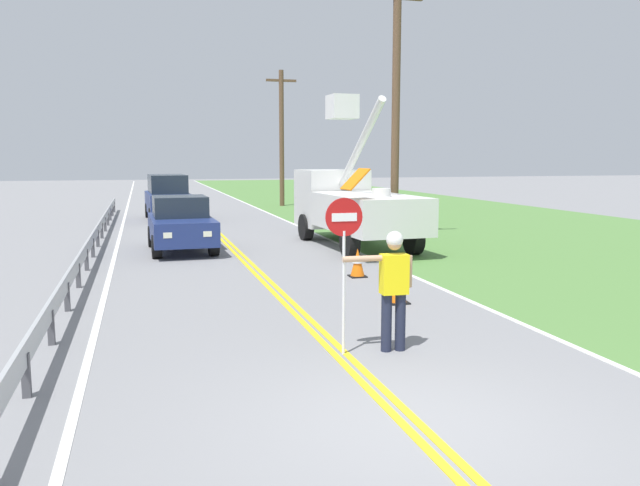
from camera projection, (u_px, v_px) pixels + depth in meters
The scene contains 16 objects.
ground_plane at pixel (410, 423), 7.05m from camera, with size 160.00×160.00×0.00m, color gray.
grass_verge_right at pixel (468, 221), 29.23m from camera, with size 16.00×110.00×0.01m, color #517F3D.
centerline_yellow_left at pixel (211, 229), 26.11m from camera, with size 0.11×110.00×0.01m, color yellow.
centerline_yellow_right at pixel (215, 229), 26.16m from camera, with size 0.11×110.00×0.01m, color yellow.
edge_line_right at pixel (298, 226), 27.10m from camera, with size 0.12×110.00×0.01m, color silver.
edge_line_left at pixel (121, 231), 25.18m from camera, with size 0.12×110.00×0.01m, color silver.
flagger_worker at pixel (393, 283), 9.55m from camera, with size 1.09×0.26×1.83m.
stop_sign_paddle at pixel (344, 241), 9.29m from camera, with size 0.56×0.04×2.33m.
utility_bucket_truck at pixel (351, 203), 21.15m from camera, with size 2.67×6.91×4.99m.
oncoming_sedan_nearest at pixel (181, 224), 19.92m from camera, with size 2.01×4.15×1.70m.
oncoming_suv_second at pixel (168, 197), 29.83m from camera, with size 2.08×4.68×2.10m.
utility_pole_near at pixel (396, 107), 22.03m from camera, with size 1.80×0.28×8.87m.
utility_pole_mid at pixel (282, 136), 37.96m from camera, with size 1.80×0.28×7.98m.
traffic_cone_lead at pixel (398, 287), 12.80m from camera, with size 0.40×0.40×0.70m.
traffic_cone_mid at pixel (358, 263), 15.62m from camera, with size 0.40×0.40×0.70m.
guardrail_left_shoulder at pixel (95, 235), 19.74m from camera, with size 0.10×32.00×0.71m.
Camera 1 is at (-2.76, -6.20, 2.91)m, focal length 35.90 mm.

